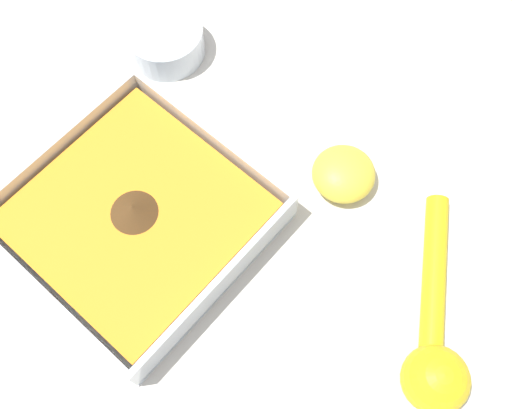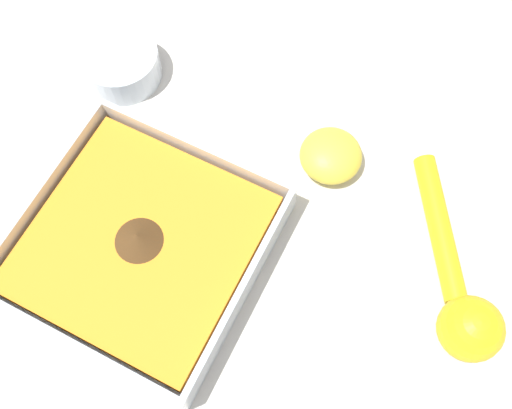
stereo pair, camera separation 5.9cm
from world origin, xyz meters
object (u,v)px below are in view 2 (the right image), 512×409
object	(u,v)px
square_dish	(142,246)
lemon_squeezer	(462,300)
lemon_half	(331,156)
spice_bowl	(121,65)

from	to	relation	value
square_dish	lemon_squeezer	xyz separation A→B (m)	(-0.29, -0.09, 0.01)
lemon_half	spice_bowl	bearing A→B (deg)	0.13
square_dish	lemon_squeezer	world-z (taller)	lemon_squeezer
lemon_squeezer	spice_bowl	bearing A→B (deg)	-133.53
lemon_half	lemon_squeezer	bearing A→B (deg)	152.79
square_dish	lemon_squeezer	distance (m)	0.31
square_dish	lemon_half	xyz separation A→B (m)	(-0.12, -0.17, -0.00)
spice_bowl	square_dish	bearing A→B (deg)	127.32
lemon_squeezer	square_dish	bearing A→B (deg)	-105.61
lemon_squeezer	lemon_half	size ratio (longest dim) A/B	2.92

